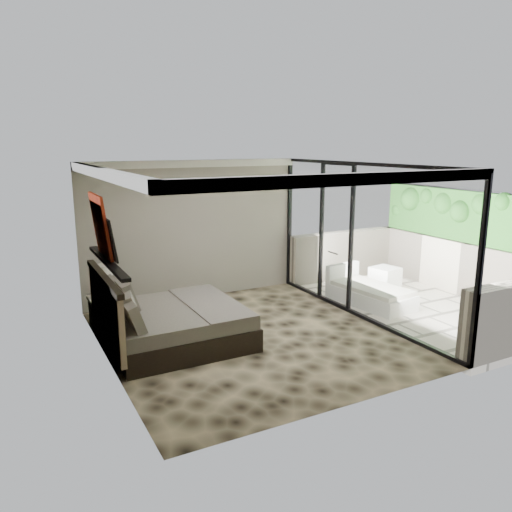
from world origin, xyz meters
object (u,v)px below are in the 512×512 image
table_lamp (104,277)px  nightstand (107,310)px  bed (169,323)px  ottoman (385,279)px  lounger (368,293)px

table_lamp → nightstand: bearing=61.8°
bed → ottoman: 5.07m
bed → table_lamp: bed is taller
nightstand → ottoman: 5.78m
bed → nightstand: size_ratio=3.79×
bed → table_lamp: (-0.73, 1.25, 0.54)m
lounger → bed: bearing=174.6°
table_lamp → lounger: (4.89, -1.11, -0.68)m
ottoman → lounger: size_ratio=0.29×
table_lamp → ottoman: (5.76, -0.61, -0.63)m
table_lamp → ottoman: size_ratio=1.11×
table_lamp → lounger: 5.06m
table_lamp → ottoman: 5.83m
bed → lounger: bed is taller
bed → nightstand: (-0.71, 1.29, -0.07)m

